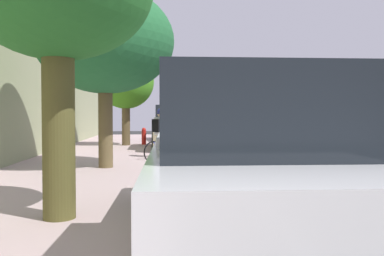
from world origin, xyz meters
The scene contains 14 objects.
ground centered at (0.00, 0.00, 0.00)m, with size 57.91×57.91×0.00m, color #2A2A2A.
sidewalk centered at (4.00, 0.00, 0.06)m, with size 3.98×36.19×0.13m, color #B49A9A.
curb_edge centered at (1.93, 0.00, 0.06)m, with size 0.16×36.19×0.13m, color gray.
lane_stripe_centre centered at (-3.26, -0.20, 0.00)m, with size 0.14×35.80×0.01m.
lane_stripe_bike_edge centered at (0.46, 0.00, 0.00)m, with size 0.12×36.19×0.01m, color white.
building_facade centered at (6.24, 0.00, 2.59)m, with size 0.50×36.19×5.19m, color #949A72.
parked_sedan_dark_blue_nearest centered at (0.93, -10.99, 0.75)m, with size 2.05×4.50×1.52m.
parked_suv_tan_second centered at (0.98, -4.52, 1.03)m, with size 1.98×4.71×1.99m.
parked_pickup_white_mid centered at (0.98, 8.27, 0.90)m, with size 2.18×5.37×1.95m.
bicycle_at_curb centered at (1.47, -0.30, 0.39)m, with size 1.55×0.92×0.78m.
cyclist_with_backpack centered at (1.68, -0.73, 1.11)m, with size 0.55×0.54×1.81m.
street_tree_near_cyclist centered at (3.22, -6.52, 3.20)m, with size 2.73×2.73×4.44m.
street_tree_mid_block centered at (3.22, 1.87, 3.54)m, with size 3.74×3.74×4.85m.
fire_hydrant centered at (2.36, -6.86, 0.55)m, with size 0.22×0.22×0.84m.
Camera 1 is at (1.96, 12.67, 1.51)m, focal length 36.59 mm.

